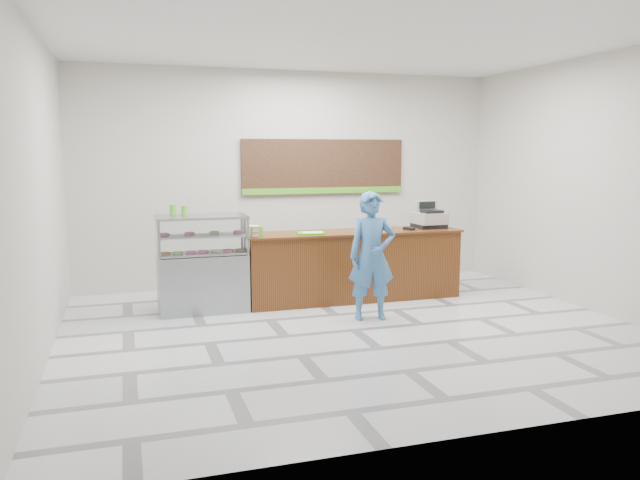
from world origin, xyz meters
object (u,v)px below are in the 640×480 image
object	(u,v)px
sales_counter	(353,265)
cash_register	(429,218)
customer	(372,256)
serving_tray	(311,233)
display_case	(202,263)

from	to	relation	value
sales_counter	cash_register	world-z (taller)	cash_register
cash_register	customer	xyz separation A→B (m)	(-1.41, -1.15, -0.34)
cash_register	serving_tray	world-z (taller)	cash_register
cash_register	sales_counter	bearing A→B (deg)	177.96
sales_counter	customer	xyz separation A→B (m)	(-0.15, -1.10, 0.32)
sales_counter	customer	world-z (taller)	customer
cash_register	serving_tray	distance (m)	1.95
sales_counter	cash_register	xyz separation A→B (m)	(1.26, 0.05, 0.67)
sales_counter	serving_tray	xyz separation A→B (m)	(-0.68, -0.11, 0.52)
display_case	customer	size ratio (longest dim) A/B	0.79
serving_tray	customer	xyz separation A→B (m)	(0.53, -1.00, -0.20)
serving_tray	cash_register	bearing A→B (deg)	13.61
serving_tray	customer	distance (m)	1.15
display_case	cash_register	bearing A→B (deg)	0.82
sales_counter	cash_register	bearing A→B (deg)	2.23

